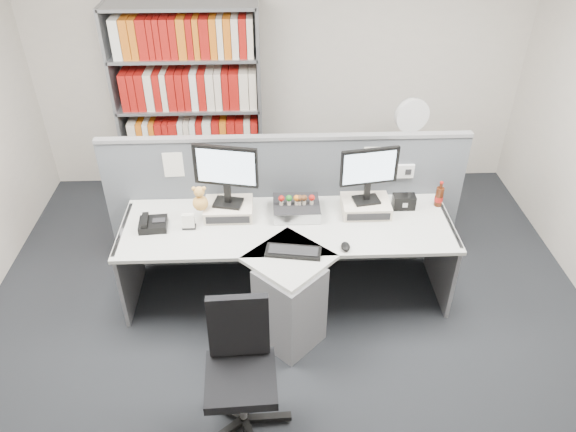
{
  "coord_description": "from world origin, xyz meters",
  "views": [
    {
      "loc": [
        -0.13,
        -2.65,
        3.23
      ],
      "look_at": [
        0.0,
        0.65,
        0.92
      ],
      "focal_mm": 34.23,
      "sensor_mm": 36.0,
      "label": 1
    }
  ],
  "objects_px": {
    "monitor_left": "(226,171)",
    "office_chair": "(240,365)",
    "keyboard": "(293,251)",
    "shelving_unit": "(190,110)",
    "desktop_pc": "(296,208)",
    "desk_fan": "(411,119)",
    "desk_calendar": "(189,222)",
    "monitor_right": "(369,171)",
    "cola_bottle": "(439,197)",
    "mouse": "(346,247)",
    "speaker": "(404,202)",
    "filing_cabinet": "(402,183)",
    "desk": "(288,269)",
    "desk_phone": "(152,224)"
  },
  "relations": [
    {
      "from": "monitor_left",
      "to": "office_chair",
      "type": "height_order",
      "value": "monitor_left"
    },
    {
      "from": "keyboard",
      "to": "shelving_unit",
      "type": "xyz_separation_m",
      "value": [
        -0.93,
        1.98,
        0.24
      ]
    },
    {
      "from": "desktop_pc",
      "to": "keyboard",
      "type": "height_order",
      "value": "desktop_pc"
    },
    {
      "from": "desk_fan",
      "to": "desk_calendar",
      "type": "bearing_deg",
      "value": -148.81
    },
    {
      "from": "monitor_right",
      "to": "office_chair",
      "type": "distance_m",
      "value": 1.77
    },
    {
      "from": "monitor_right",
      "to": "cola_bottle",
      "type": "relative_size",
      "value": 2.1
    },
    {
      "from": "monitor_right",
      "to": "cola_bottle",
      "type": "height_order",
      "value": "monitor_right"
    },
    {
      "from": "mouse",
      "to": "office_chair",
      "type": "distance_m",
      "value": 1.17
    },
    {
      "from": "speaker",
      "to": "monitor_left",
      "type": "bearing_deg",
      "value": -178.49
    },
    {
      "from": "mouse",
      "to": "cola_bottle",
      "type": "bearing_deg",
      "value": 33.26
    },
    {
      "from": "monitor_left",
      "to": "speaker",
      "type": "height_order",
      "value": "monitor_left"
    },
    {
      "from": "keyboard",
      "to": "filing_cabinet",
      "type": "xyz_separation_m",
      "value": [
        1.17,
        1.53,
        -0.38
      ]
    },
    {
      "from": "keyboard",
      "to": "desktop_pc",
      "type": "bearing_deg",
      "value": 84.56
    },
    {
      "from": "desktop_pc",
      "to": "office_chair",
      "type": "height_order",
      "value": "office_chair"
    },
    {
      "from": "mouse",
      "to": "desk_fan",
      "type": "distance_m",
      "value": 1.72
    },
    {
      "from": "shelving_unit",
      "to": "office_chair",
      "type": "xyz_separation_m",
      "value": [
        0.56,
        -2.81,
        -0.48
      ]
    },
    {
      "from": "keyboard",
      "to": "office_chair",
      "type": "height_order",
      "value": "office_chair"
    },
    {
      "from": "desk",
      "to": "office_chair",
      "type": "xyz_separation_m",
      "value": [
        -0.34,
        -0.96,
        0.04
      ]
    },
    {
      "from": "monitor_left",
      "to": "shelving_unit",
      "type": "height_order",
      "value": "shelving_unit"
    },
    {
      "from": "shelving_unit",
      "to": "desk_fan",
      "type": "relative_size",
      "value": 3.6
    },
    {
      "from": "speaker",
      "to": "desk_fan",
      "type": "bearing_deg",
      "value": 75.95
    },
    {
      "from": "monitor_right",
      "to": "desk_calendar",
      "type": "distance_m",
      "value": 1.45
    },
    {
      "from": "desktop_pc",
      "to": "office_chair",
      "type": "bearing_deg",
      "value": -107.35
    },
    {
      "from": "monitor_right",
      "to": "shelving_unit",
      "type": "height_order",
      "value": "shelving_unit"
    },
    {
      "from": "cola_bottle",
      "to": "desk",
      "type": "bearing_deg",
      "value": -160.22
    },
    {
      "from": "desktop_pc",
      "to": "shelving_unit",
      "type": "distance_m",
      "value": 1.78
    },
    {
      "from": "shelving_unit",
      "to": "office_chair",
      "type": "height_order",
      "value": "shelving_unit"
    },
    {
      "from": "desk_fan",
      "to": "office_chair",
      "type": "distance_m",
      "value": 2.87
    },
    {
      "from": "desk_phone",
      "to": "cola_bottle",
      "type": "bearing_deg",
      "value": 5.56
    },
    {
      "from": "filing_cabinet",
      "to": "desk_fan",
      "type": "xyz_separation_m",
      "value": [
        0.0,
        -0.0,
        0.7
      ]
    },
    {
      "from": "desktop_pc",
      "to": "shelving_unit",
      "type": "relative_size",
      "value": 0.18
    },
    {
      "from": "shelving_unit",
      "to": "desk_fan",
      "type": "height_order",
      "value": "shelving_unit"
    },
    {
      "from": "cola_bottle",
      "to": "shelving_unit",
      "type": "height_order",
      "value": "shelving_unit"
    },
    {
      "from": "shelving_unit",
      "to": "mouse",
      "type": "bearing_deg",
      "value": -55.88
    },
    {
      "from": "monitor_left",
      "to": "office_chair",
      "type": "bearing_deg",
      "value": -84.76
    },
    {
      "from": "desk_fan",
      "to": "monitor_left",
      "type": "bearing_deg",
      "value": -148.56
    },
    {
      "from": "mouse",
      "to": "desk_phone",
      "type": "height_order",
      "value": "desk_phone"
    },
    {
      "from": "desk_phone",
      "to": "desk_calendar",
      "type": "bearing_deg",
      "value": -2.72
    },
    {
      "from": "speaker",
      "to": "filing_cabinet",
      "type": "distance_m",
      "value": 1.1
    },
    {
      "from": "monitor_left",
      "to": "filing_cabinet",
      "type": "distance_m",
      "value": 2.1
    },
    {
      "from": "monitor_left",
      "to": "keyboard",
      "type": "distance_m",
      "value": 0.81
    },
    {
      "from": "desk",
      "to": "desk_fan",
      "type": "relative_size",
      "value": 4.68
    },
    {
      "from": "keyboard",
      "to": "shelving_unit",
      "type": "height_order",
      "value": "shelving_unit"
    },
    {
      "from": "mouse",
      "to": "filing_cabinet",
      "type": "xyz_separation_m",
      "value": [
        0.78,
        1.5,
        -0.39
      ]
    },
    {
      "from": "office_chair",
      "to": "desktop_pc",
      "type": "bearing_deg",
      "value": 72.65
    },
    {
      "from": "monitor_right",
      "to": "office_chair",
      "type": "xyz_separation_m",
      "value": [
        -0.98,
        -1.34,
        -0.6
      ]
    },
    {
      "from": "mouse",
      "to": "desk_calendar",
      "type": "distance_m",
      "value": 1.22
    },
    {
      "from": "desk",
      "to": "desk_phone",
      "type": "bearing_deg",
      "value": 167.79
    },
    {
      "from": "desk_fan",
      "to": "desktop_pc",
      "type": "bearing_deg",
      "value": -137.61
    },
    {
      "from": "monitor_left",
      "to": "desktop_pc",
      "type": "bearing_deg",
      "value": -0.76
    }
  ]
}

